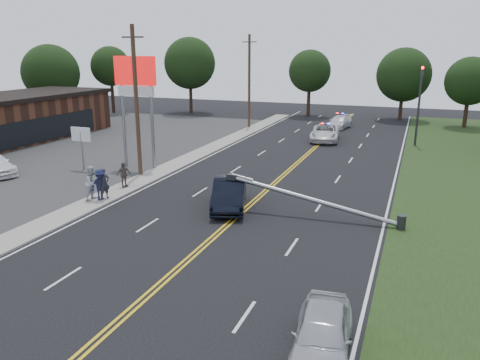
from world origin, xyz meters
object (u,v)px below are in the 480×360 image
at_px(traffic_signal, 419,99).
at_px(emergency_b, 340,122).
at_px(fallen_streetlight, 322,202).
at_px(bystander_b, 92,183).
at_px(bystander_a, 104,184).
at_px(pylon_sign, 136,85).
at_px(utility_pole_mid, 136,102).
at_px(utility_pole_far, 249,81).
at_px(emergency_a, 325,133).
at_px(small_sign, 81,138).
at_px(bystander_c, 100,185).
at_px(waiting_sedan, 322,334).
at_px(crashed_sedan, 229,193).
at_px(bystander_d, 124,174).

relative_size(traffic_signal, emergency_b, 1.52).
height_order(fallen_streetlight, bystander_b, bystander_b).
height_order(emergency_b, bystander_a, bystander_a).
relative_size(pylon_sign, bystander_a, 4.49).
xyz_separation_m(utility_pole_mid, bystander_a, (1.10, -5.44, -4.07)).
bearing_deg(bystander_a, utility_pole_far, 24.57).
xyz_separation_m(utility_pole_mid, utility_pole_far, (0.00, 22.00, 0.00)).
xyz_separation_m(traffic_signal, emergency_a, (-8.12, -0.57, -3.44)).
height_order(small_sign, emergency_a, small_sign).
distance_m(pylon_sign, bystander_c, 9.45).
distance_m(waiting_sedan, bystander_b, 17.74).
distance_m(pylon_sign, bystander_a, 9.27).
xyz_separation_m(utility_pole_mid, bystander_b, (0.56, -5.80, -3.97)).
bearing_deg(bystander_a, bystander_c, -178.84).
relative_size(emergency_a, bystander_b, 2.79).
relative_size(small_sign, crashed_sedan, 0.63).
bearing_deg(waiting_sedan, utility_pole_mid, 129.87).
bearing_deg(bystander_b, bystander_c, -72.62).
relative_size(utility_pole_mid, bystander_d, 6.24).
xyz_separation_m(crashed_sedan, bystander_a, (-7.16, -1.45, 0.20)).
height_order(bystander_b, bystander_d, bystander_b).
height_order(small_sign, fallen_streetlight, small_sign).
bearing_deg(traffic_signal, bystander_a, -124.98).
relative_size(fallen_streetlight, utility_pole_mid, 0.94).
bearing_deg(waiting_sedan, pylon_sign, 128.60).
relative_size(small_sign, bystander_a, 1.74).
bearing_deg(pylon_sign, emergency_a, 55.31).
height_order(pylon_sign, fallen_streetlight, pylon_sign).
distance_m(small_sign, traffic_signal, 28.72).
bearing_deg(bystander_c, crashed_sedan, -59.96).
distance_m(pylon_sign, traffic_signal, 24.75).
height_order(emergency_a, bystander_d, bystander_d).
height_order(bystander_a, bystander_c, bystander_c).
distance_m(traffic_signal, utility_pole_far, 17.97).
bearing_deg(bystander_a, emergency_a, 2.38).
relative_size(emergency_a, bystander_a, 3.11).
bearing_deg(bystander_b, bystander_d, 0.25).
bearing_deg(bystander_c, bystander_b, 120.31).
distance_m(utility_pole_far, bystander_a, 27.76).
bearing_deg(bystander_a, crashed_sedan, -56.24).
distance_m(crashed_sedan, bystander_d, 7.59).
height_order(pylon_sign, emergency_a, pylon_sign).
bearing_deg(fallen_streetlight, pylon_sign, 157.78).
distance_m(pylon_sign, utility_pole_far, 20.06).
distance_m(utility_pole_far, waiting_sedan, 40.51).
distance_m(emergency_b, bystander_d, 29.71).
relative_size(utility_pole_mid, crashed_sedan, 2.04).
distance_m(small_sign, crashed_sedan, 13.74).
bearing_deg(utility_pole_mid, emergency_a, 61.71).
xyz_separation_m(traffic_signal, bystander_b, (-16.94, -23.79, -3.10)).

